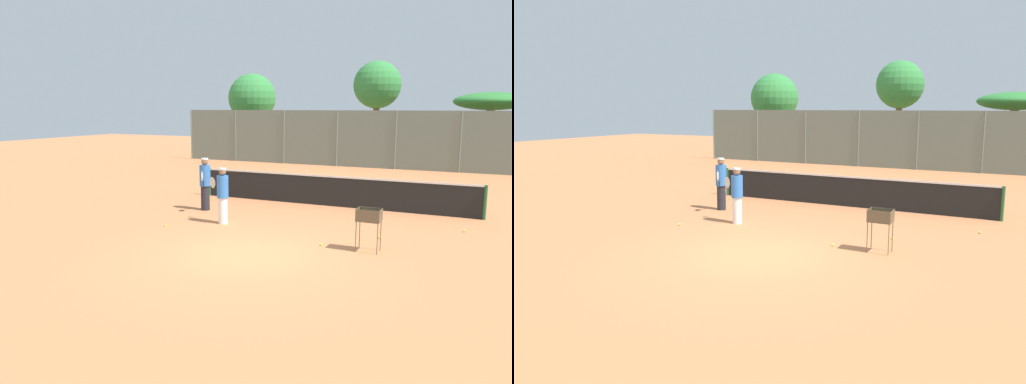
# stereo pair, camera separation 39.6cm
# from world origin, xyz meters

# --- Properties ---
(ground_plane) EXTENTS (80.00, 80.00, 0.00)m
(ground_plane) POSITION_xyz_m (0.00, 0.00, 0.00)
(ground_plane) COLOR #D37F4C
(tennis_net) EXTENTS (9.89, 0.10, 1.07)m
(tennis_net) POSITION_xyz_m (0.00, 6.48, 0.56)
(tennis_net) COLOR #26592D
(tennis_net) RESTS_ON ground_plane
(back_fence) EXTENTS (26.77, 0.08, 3.23)m
(back_fence) POSITION_xyz_m (0.00, 18.15, 1.62)
(back_fence) COLOR slate
(back_fence) RESTS_ON ground_plane
(tree_0) EXTENTS (2.95, 2.95, 6.26)m
(tree_0) POSITION_xyz_m (-1.96, 21.92, 4.72)
(tree_0) COLOR brown
(tree_0) RESTS_ON ground_plane
(tree_1) EXTENTS (3.97, 3.97, 4.23)m
(tree_1) POSITION_xyz_m (4.59, 20.98, 3.65)
(tree_1) COLOR brown
(tree_1) RESTS_ON ground_plane
(tree_2) EXTENTS (3.31, 3.31, 5.70)m
(tree_2) POSITION_xyz_m (-10.50, 21.52, 3.98)
(tree_2) COLOR brown
(tree_2) RESTS_ON ground_plane
(player_white_outfit) EXTENTS (0.83, 0.49, 1.66)m
(player_white_outfit) POSITION_xyz_m (-2.07, 2.55, 0.86)
(player_white_outfit) COLOR white
(player_white_outfit) RESTS_ON ground_plane
(player_red_cap) EXTENTS (0.47, 0.87, 1.75)m
(player_red_cap) POSITION_xyz_m (-3.57, 4.01, 0.91)
(player_red_cap) COLOR #26262D
(player_red_cap) RESTS_ON ground_plane
(ball_cart) EXTENTS (0.56, 0.41, 1.04)m
(ball_cart) POSITION_xyz_m (2.49, 1.53, 0.80)
(ball_cart) COLOR brown
(ball_cart) RESTS_ON ground_plane
(tennis_ball_0) EXTENTS (0.07, 0.07, 0.07)m
(tennis_ball_0) POSITION_xyz_m (4.46, 4.54, 0.03)
(tennis_ball_0) COLOR #D1E54C
(tennis_ball_0) RESTS_ON ground_plane
(tennis_ball_1) EXTENTS (0.07, 0.07, 0.07)m
(tennis_ball_1) POSITION_xyz_m (1.33, 1.51, 0.03)
(tennis_ball_1) COLOR #D1E54C
(tennis_ball_1) RESTS_ON ground_plane
(tennis_ball_2) EXTENTS (0.07, 0.07, 0.07)m
(tennis_ball_2) POSITION_xyz_m (-4.26, 5.67, 0.03)
(tennis_ball_2) COLOR #D1E54C
(tennis_ball_2) RESTS_ON ground_plane
(tennis_ball_3) EXTENTS (0.07, 0.07, 0.07)m
(tennis_ball_3) POSITION_xyz_m (-3.41, 1.52, 0.03)
(tennis_ball_3) COLOR #D1E54C
(tennis_ball_3) RESTS_ON ground_plane
(tennis_ball_4) EXTENTS (0.07, 0.07, 0.07)m
(tennis_ball_4) POSITION_xyz_m (2.49, 2.84, 0.03)
(tennis_ball_4) COLOR #D1E54C
(tennis_ball_4) RESTS_ON ground_plane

